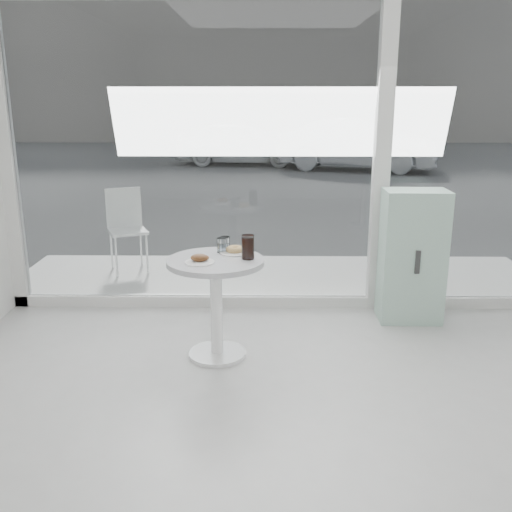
{
  "coord_description": "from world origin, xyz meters",
  "views": [
    {
      "loc": [
        -0.15,
        -2.11,
        1.9
      ],
      "look_at": [
        -0.2,
        1.7,
        0.85
      ],
      "focal_mm": 40.0,
      "sensor_mm": 36.0,
      "label": 1
    }
  ],
  "objects_px": {
    "car_white": "(240,143)",
    "cola_glass": "(248,248)",
    "mint_cabinet": "(412,256)",
    "plate_donut": "(235,251)",
    "car_silver": "(357,145)",
    "plate_fritter": "(200,260)",
    "main_table": "(216,288)",
    "patio_chair": "(126,224)",
    "water_tumbler_a": "(221,246)",
    "water_tumbler_b": "(225,245)"
  },
  "relations": [
    {
      "from": "plate_donut",
      "to": "water_tumbler_a",
      "type": "distance_m",
      "value": 0.11
    },
    {
      "from": "mint_cabinet",
      "to": "water_tumbler_a",
      "type": "bearing_deg",
      "value": -158.99
    },
    {
      "from": "patio_chair",
      "to": "car_white",
      "type": "xyz_separation_m",
      "value": [
        0.83,
        10.96,
        0.08
      ]
    },
    {
      "from": "car_white",
      "to": "main_table",
      "type": "bearing_deg",
      "value": -172.19
    },
    {
      "from": "plate_fritter",
      "to": "water_tumbler_b",
      "type": "bearing_deg",
      "value": 62.32
    },
    {
      "from": "mint_cabinet",
      "to": "plate_donut",
      "type": "relative_size",
      "value": 5.05
    },
    {
      "from": "car_white",
      "to": "patio_chair",
      "type": "bearing_deg",
      "value": -177.99
    },
    {
      "from": "mint_cabinet",
      "to": "car_white",
      "type": "relative_size",
      "value": 0.31
    },
    {
      "from": "water_tumbler_a",
      "to": "water_tumbler_b",
      "type": "bearing_deg",
      "value": 12.98
    },
    {
      "from": "car_silver",
      "to": "water_tumbler_b",
      "type": "bearing_deg",
      "value": -177.66
    },
    {
      "from": "patio_chair",
      "to": "car_silver",
      "type": "relative_size",
      "value": 0.21
    },
    {
      "from": "main_table",
      "to": "cola_glass",
      "type": "height_order",
      "value": "cola_glass"
    },
    {
      "from": "mint_cabinet",
      "to": "cola_glass",
      "type": "xyz_separation_m",
      "value": [
        -1.41,
        -0.77,
        0.28
      ]
    },
    {
      "from": "patio_chair",
      "to": "plate_fritter",
      "type": "relative_size",
      "value": 4.25
    },
    {
      "from": "plate_fritter",
      "to": "water_tumbler_b",
      "type": "distance_m",
      "value": 0.34
    },
    {
      "from": "car_white",
      "to": "plate_fritter",
      "type": "relative_size",
      "value": 17.78
    },
    {
      "from": "mint_cabinet",
      "to": "patio_chair",
      "type": "xyz_separation_m",
      "value": [
        -2.81,
        1.36,
        -0.02
      ]
    },
    {
      "from": "car_white",
      "to": "car_silver",
      "type": "height_order",
      "value": "car_silver"
    },
    {
      "from": "main_table",
      "to": "plate_donut",
      "type": "relative_size",
      "value": 3.35
    },
    {
      "from": "cola_glass",
      "to": "car_silver",
      "type": "bearing_deg",
      "value": 77.2
    },
    {
      "from": "plate_fritter",
      "to": "plate_donut",
      "type": "height_order",
      "value": "plate_fritter"
    },
    {
      "from": "mint_cabinet",
      "to": "cola_glass",
      "type": "distance_m",
      "value": 1.63
    },
    {
      "from": "plate_fritter",
      "to": "plate_donut",
      "type": "bearing_deg",
      "value": 48.75
    },
    {
      "from": "water_tumbler_a",
      "to": "mint_cabinet",
      "type": "bearing_deg",
      "value": 20.09
    },
    {
      "from": "car_white",
      "to": "plate_donut",
      "type": "relative_size",
      "value": 16.42
    },
    {
      "from": "mint_cabinet",
      "to": "car_silver",
      "type": "distance_m",
      "value": 11.05
    },
    {
      "from": "car_white",
      "to": "plate_donut",
      "type": "bearing_deg",
      "value": -171.58
    },
    {
      "from": "car_silver",
      "to": "cola_glass",
      "type": "xyz_separation_m",
      "value": [
        -2.67,
        -11.74,
        0.16
      ]
    },
    {
      "from": "plate_donut",
      "to": "water_tumbler_a",
      "type": "relative_size",
      "value": 2.05
    },
    {
      "from": "water_tumbler_a",
      "to": "water_tumbler_b",
      "type": "distance_m",
      "value": 0.03
    },
    {
      "from": "car_white",
      "to": "water_tumbler_b",
      "type": "distance_m",
      "value": 12.91
    },
    {
      "from": "car_silver",
      "to": "plate_fritter",
      "type": "height_order",
      "value": "car_silver"
    },
    {
      "from": "cola_glass",
      "to": "water_tumbler_b",
      "type": "bearing_deg",
      "value": 134.02
    },
    {
      "from": "water_tumbler_a",
      "to": "main_table",
      "type": "bearing_deg",
      "value": -99.21
    },
    {
      "from": "plate_fritter",
      "to": "patio_chair",
      "type": "bearing_deg",
      "value": 115.35
    },
    {
      "from": "plate_fritter",
      "to": "water_tumbler_b",
      "type": "relative_size",
      "value": 1.75
    },
    {
      "from": "water_tumbler_b",
      "to": "main_table",
      "type": "bearing_deg",
      "value": -106.39
    },
    {
      "from": "car_white",
      "to": "plate_donut",
      "type": "xyz_separation_m",
      "value": [
        0.47,
        -12.94,
        0.15
      ]
    },
    {
      "from": "patio_chair",
      "to": "car_silver",
      "type": "xyz_separation_m",
      "value": [
        4.07,
        9.61,
        0.13
      ]
    },
    {
      "from": "car_silver",
      "to": "mint_cabinet",
      "type": "bearing_deg",
      "value": -170.36
    },
    {
      "from": "patio_chair",
      "to": "plate_donut",
      "type": "xyz_separation_m",
      "value": [
        1.3,
        -1.98,
        0.23
      ]
    },
    {
      "from": "mint_cabinet",
      "to": "cola_glass",
      "type": "height_order",
      "value": "mint_cabinet"
    },
    {
      "from": "car_white",
      "to": "cola_glass",
      "type": "distance_m",
      "value": 13.1
    },
    {
      "from": "car_white",
      "to": "car_silver",
      "type": "relative_size",
      "value": 0.9
    },
    {
      "from": "water_tumbler_b",
      "to": "cola_glass",
      "type": "bearing_deg",
      "value": -45.98
    },
    {
      "from": "main_table",
      "to": "patio_chair",
      "type": "distance_m",
      "value": 2.44
    },
    {
      "from": "main_table",
      "to": "cola_glass",
      "type": "bearing_deg",
      "value": 2.39
    },
    {
      "from": "plate_fritter",
      "to": "water_tumbler_a",
      "type": "bearing_deg",
      "value": 66.03
    },
    {
      "from": "cola_glass",
      "to": "mint_cabinet",
      "type": "bearing_deg",
      "value": 28.71
    },
    {
      "from": "car_silver",
      "to": "cola_glass",
      "type": "relative_size",
      "value": 23.62
    }
  ]
}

